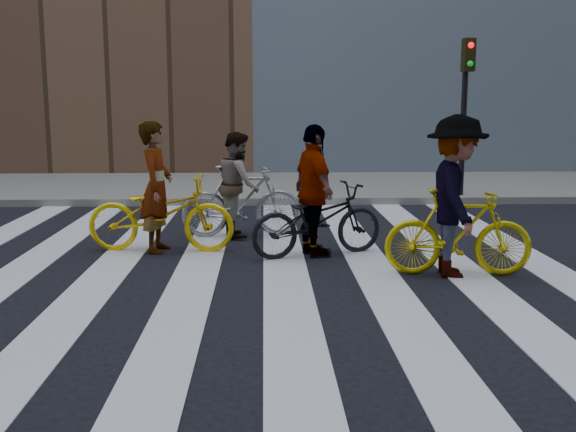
{
  "coord_description": "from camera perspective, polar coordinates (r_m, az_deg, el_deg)",
  "views": [
    {
      "loc": [
        0.29,
        -8.45,
        2.09
      ],
      "look_at": [
        0.6,
        0.3,
        0.59
      ],
      "focal_mm": 42.0,
      "sensor_mm": 36.0,
      "label": 1
    }
  ],
  "objects": [
    {
      "name": "rider_rear",
      "position": [
        9.07,
        2.2,
        2.13
      ],
      "size": [
        0.76,
        1.13,
        1.79
      ],
      "primitive_type": "imported",
      "rotation": [
        0.0,
        0.0,
        1.91
      ],
      "color": "slate",
      "rests_on": "ground"
    },
    {
      "name": "rider_left",
      "position": [
        9.52,
        -11.08,
        2.41
      ],
      "size": [
        0.49,
        0.7,
        1.82
      ],
      "primitive_type": "imported",
      "rotation": [
        0.0,
        0.0,
        1.49
      ],
      "color": "slate",
      "rests_on": "ground"
    },
    {
      "name": "bike_yellow_left",
      "position": [
        9.56,
        -10.72,
        0.21
      ],
      "size": [
        2.1,
        0.88,
        1.08
      ],
      "primitive_type": "imported",
      "rotation": [
        0.0,
        0.0,
        1.49
      ],
      "color": "yellow",
      "rests_on": "ground"
    },
    {
      "name": "bike_yellow_right",
      "position": [
        8.34,
        14.21,
        -1.37
      ],
      "size": [
        1.8,
        0.66,
        1.06
      ],
      "primitive_type": "imported",
      "rotation": [
        0.0,
        0.0,
        1.48
      ],
      "color": "#D0B90B",
      "rests_on": "ground"
    },
    {
      "name": "bike_silver_mid",
      "position": [
        10.48,
        -3.94,
        1.29
      ],
      "size": [
        1.91,
        0.78,
        1.12
      ],
      "primitive_type": "imported",
      "rotation": [
        0.0,
        0.0,
        1.71
      ],
      "color": "#96989F",
      "rests_on": "ground"
    },
    {
      "name": "ground",
      "position": [
        8.7,
        -3.91,
        -4.19
      ],
      "size": [
        100.0,
        100.0,
        0.0
      ],
      "primitive_type": "plane",
      "color": "black",
      "rests_on": "ground"
    },
    {
      "name": "traffic_signal",
      "position": [
        14.37,
        14.81,
        10.15
      ],
      "size": [
        0.22,
        0.42,
        3.33
      ],
      "color": "black",
      "rests_on": "ground"
    },
    {
      "name": "bike_dark_rear",
      "position": [
        9.13,
        2.5,
        -0.34
      ],
      "size": [
        2.0,
        1.25,
        0.99
      ],
      "primitive_type": "imported",
      "rotation": [
        0.0,
        0.0,
        1.91
      ],
      "color": "black",
      "rests_on": "ground"
    },
    {
      "name": "rider_right",
      "position": [
        8.25,
        14.01,
        1.62
      ],
      "size": [
        0.84,
        1.31,
        1.94
      ],
      "primitive_type": "imported",
      "rotation": [
        0.0,
        0.0,
        1.48
      ],
      "color": "slate",
      "rests_on": "ground"
    },
    {
      "name": "sidewalk_far",
      "position": [
        16.07,
        -3.07,
        2.5
      ],
      "size": [
        100.0,
        5.0,
        0.15
      ],
      "primitive_type": "cube",
      "color": "gray",
      "rests_on": "ground"
    },
    {
      "name": "zebra_crosswalk",
      "position": [
        8.7,
        -3.91,
        -4.16
      ],
      "size": [
        8.25,
        10.0,
        0.01
      ],
      "color": "silver",
      "rests_on": "ground"
    },
    {
      "name": "rider_mid",
      "position": [
        10.45,
        -4.23,
        2.67
      ],
      "size": [
        0.72,
        0.87,
        1.63
      ],
      "primitive_type": "imported",
      "rotation": [
        0.0,
        0.0,
        1.71
      ],
      "color": "slate",
      "rests_on": "ground"
    }
  ]
}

